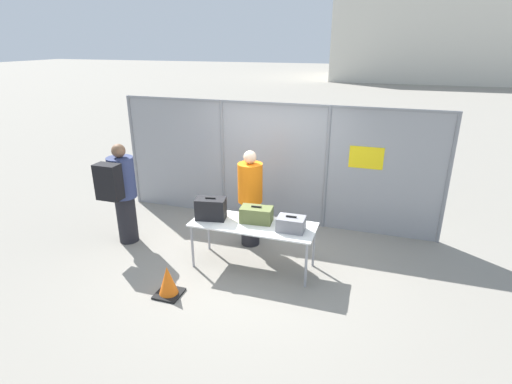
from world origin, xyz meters
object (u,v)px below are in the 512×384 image
Objects in this scene: traveler_hooded at (121,191)px; security_worker_near at (250,197)px; traffic_cone at (168,282)px; inspection_table at (253,227)px; utility_trailer at (319,173)px; suitcase_olive at (256,215)px; suitcase_grey at (291,224)px; suitcase_black at (211,209)px.

traveler_hooded is 2.24m from security_worker_near.
security_worker_near is 3.76× the size of traffic_cone.
traffic_cone is (-0.61, -1.83, -0.68)m from security_worker_near.
utility_trailer is (0.38, 3.90, -0.29)m from inspection_table.
suitcase_olive is 1.66m from traffic_cone.
inspection_table is 4.72× the size of suitcase_grey.
traffic_cone is (-1.52, -1.07, -0.65)m from suitcase_grey.
suitcase_black reaches higher than suitcase_grey.
utility_trailer is at bearing -101.48° from security_worker_near.
suitcase_grey reaches higher than traffic_cone.
inspection_table is 1.13× the size of security_worker_near.
suitcase_olive is 3.86m from utility_trailer.
suitcase_grey is at bearing -86.72° from utility_trailer.
inspection_table is 3.79× the size of suitcase_olive.
inspection_table is at bearing 112.74° from security_worker_near.
security_worker_near reaches higher than suitcase_grey.
inspection_table is at bearing -105.25° from suitcase_olive.
suitcase_olive is (0.72, 0.11, -0.05)m from suitcase_black.
traveler_hooded is 0.41× the size of utility_trailer.
traffic_cone is (1.52, -1.18, -0.78)m from traveler_hooded.
suitcase_black is 0.73m from suitcase_olive.
suitcase_black is 0.28× the size of traveler_hooded.
traffic_cone is (-1.29, -5.02, -0.20)m from utility_trailer.
traveler_hooded is at bearing 142.22° from traffic_cone.
suitcase_olive is 1.24× the size of suitcase_grey.
traffic_cone is (-0.91, -1.11, -0.49)m from inspection_table.
inspection_table is 4.25× the size of traffic_cone.
suitcase_olive reaches higher than traffic_cone.
security_worker_near is 2.05m from traffic_cone.
suitcase_grey is at bearing 140.54° from security_worker_near.
traveler_hooded reaches higher than traffic_cone.
suitcase_grey is 0.09× the size of utility_trailer.
suitcase_olive is 0.60m from suitcase_grey.
suitcase_olive is (0.02, 0.09, 0.18)m from inspection_table.
traveler_hooded reaches higher than suitcase_black.
utility_trailer is 9.70× the size of traffic_cone.
inspection_table is 0.80m from security_worker_near.
inspection_table is 0.74m from suitcase_black.
security_worker_near is at bearing -102.01° from utility_trailer.
suitcase_olive is at bearing 52.27° from traffic_cone.
suitcase_olive is at bearing 9.03° from suitcase_black.
traffic_cone is at bearing -50.58° from traveler_hooded.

